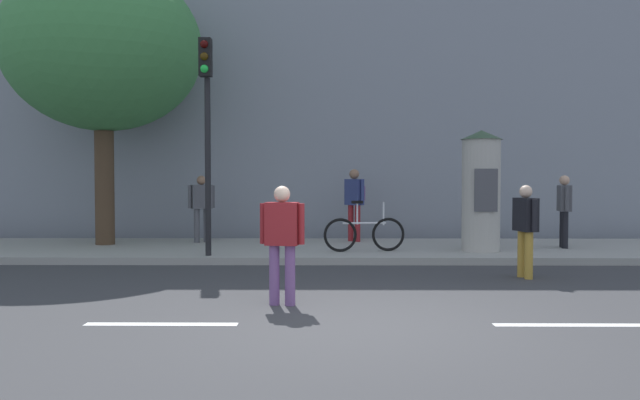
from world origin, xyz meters
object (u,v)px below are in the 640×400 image
object	(u,v)px
pedestrian_tallest	(282,236)
pedestrian_in_light_jacket	(355,198)
pedestrian_with_backpack	(525,223)
bicycle_leaning	(364,233)
pedestrian_near_pole	(201,203)
street_tree	(103,48)
pedestrian_in_dark_shirt	(564,205)
poster_column	(481,190)
traffic_light	(206,111)

from	to	relation	value
pedestrian_tallest	pedestrian_in_light_jacket	xyz separation A→B (m)	(1.31, 7.10, 0.28)
pedestrian_with_backpack	bicycle_leaning	size ratio (longest dim) A/B	0.91
pedestrian_near_pole	street_tree	bearing A→B (deg)	-167.17
pedestrian_in_light_jacket	street_tree	bearing A→B (deg)	-172.57
street_tree	pedestrian_in_dark_shirt	size ratio (longest dim) A/B	4.03
poster_column	pedestrian_tallest	world-z (taller)	poster_column
pedestrian_with_backpack	pedestrian_near_pole	distance (m)	7.87
street_tree	pedestrian_in_dark_shirt	world-z (taller)	street_tree
street_tree	pedestrian_in_light_jacket	distance (m)	6.97
pedestrian_in_dark_shirt	pedestrian_in_light_jacket	xyz separation A→B (m)	(-4.65, 1.40, 0.11)
pedestrian_in_dark_shirt	poster_column	bearing A→B (deg)	-162.60
traffic_light	pedestrian_tallest	world-z (taller)	traffic_light
pedestrian_tallest	pedestrian_in_dark_shirt	world-z (taller)	pedestrian_in_dark_shirt
poster_column	traffic_light	bearing A→B (deg)	-170.53
pedestrian_with_backpack	pedestrian_in_dark_shirt	bearing A→B (deg)	60.00
pedestrian_with_backpack	pedestrian_in_light_jacket	world-z (taller)	pedestrian_in_light_jacket
street_tree	bicycle_leaning	distance (m)	7.52
poster_column	pedestrian_with_backpack	bearing A→B (deg)	-88.06
pedestrian_in_dark_shirt	pedestrian_in_light_jacket	bearing A→B (deg)	163.24
pedestrian_in_light_jacket	bicycle_leaning	distance (m)	2.27
traffic_light	pedestrian_in_light_jacket	xyz separation A→B (m)	(3.11, 2.99, -1.84)
street_tree	pedestrian_near_pole	distance (m)	4.29
traffic_light	pedestrian_in_light_jacket	bearing A→B (deg)	43.94
street_tree	pedestrian_in_light_jacket	bearing A→B (deg)	7.43
pedestrian_in_dark_shirt	pedestrian_in_light_jacket	distance (m)	4.86
street_tree	pedestrian_tallest	world-z (taller)	street_tree
poster_column	street_tree	size ratio (longest dim) A/B	0.39
poster_column	pedestrian_tallest	size ratio (longest dim) A/B	1.61
traffic_light	pedestrian_in_dark_shirt	xyz separation A→B (m)	(7.76, 1.59, -1.95)
pedestrian_with_backpack	bicycle_leaning	xyz separation A→B (m)	(-2.61, 2.60, -0.40)
pedestrian_tallest	pedestrian_near_pole	bearing A→B (deg)	109.73
street_tree	bicycle_leaning	xyz separation A→B (m)	(6.06, -1.38, -4.23)
pedestrian_tallest	pedestrian_near_pole	world-z (taller)	pedestrian_near_pole
poster_column	bicycle_leaning	world-z (taller)	poster_column
pedestrian_in_light_jacket	traffic_light	bearing A→B (deg)	-136.06
street_tree	pedestrian_with_backpack	size ratio (longest dim) A/B	4.12
street_tree	pedestrian_tallest	bearing A→B (deg)	-53.72
traffic_light	pedestrian_with_backpack	world-z (taller)	traffic_light
pedestrian_tallest	pedestrian_near_pole	distance (m)	7.25
pedestrian_with_backpack	pedestrian_in_light_jacket	size ratio (longest dim) A/B	0.89
pedestrian_near_pole	pedestrian_in_dark_shirt	size ratio (longest dim) A/B	1.00
pedestrian_tallest	pedestrian_near_pole	size ratio (longest dim) A/B	0.99
poster_column	pedestrian_in_dark_shirt	world-z (taller)	poster_column
pedestrian_in_dark_shirt	bicycle_leaning	bearing A→B (deg)	-170.54
traffic_light	pedestrian_near_pole	size ratio (longest dim) A/B	2.66
pedestrian_in_dark_shirt	pedestrian_in_light_jacket	world-z (taller)	pedestrian_in_light_jacket
traffic_light	pedestrian_near_pole	distance (m)	3.41
traffic_light	pedestrian_with_backpack	bearing A→B (deg)	-16.86
traffic_light	pedestrian_tallest	xyz separation A→B (m)	(1.79, -4.11, -2.12)
pedestrian_near_pole	pedestrian_tallest	bearing A→B (deg)	-70.27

